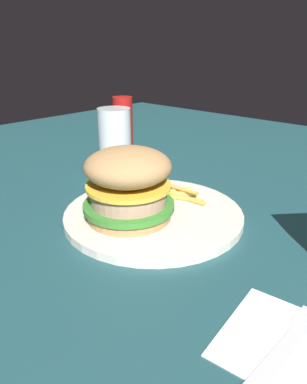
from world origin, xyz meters
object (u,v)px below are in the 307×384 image
fork (289,341)px  ketchup_bottle (123,128)px  fries_pile (177,194)px  plate (153,214)px  drink_glass (115,143)px  napkin (288,345)px  sandwich (126,183)px

fork → ketchup_bottle: ketchup_bottle is taller
fries_pile → plate: bearing=5.7°
fries_pile → drink_glass: bearing=-104.4°
plate → fries_pile: bearing=-174.3°
plate → napkin: bearing=67.9°
sandwich → fries_pile: 0.11m
napkin → drink_glass: bearing=-115.3°
fork → drink_glass: (-0.22, -0.47, 0.05)m
napkin → drink_glass: 0.52m
fork → ketchup_bottle: (-0.29, -0.52, 0.06)m
fork → drink_glass: 0.52m
ketchup_bottle → sandwich: bearing=47.6°
fork → sandwich: bearing=-102.9°
sandwich → napkin: 0.28m
sandwich → fork: 0.28m
fries_pile → drink_glass: 0.22m
fries_pile → fork: fries_pile is taller
fries_pile → fork: (0.17, 0.26, -0.01)m
fries_pile → drink_glass: drink_glass is taller
napkin → fork: fork is taller
plate → fork: 0.27m
fries_pile → ketchup_bottle: 0.29m
napkin → fork: bearing=177.3°
plate → fries_pile: (-0.06, -0.01, 0.01)m
napkin → drink_glass: drink_glass is taller
fries_pile → napkin: size_ratio=0.96×
plate → napkin: (0.10, 0.25, -0.01)m
fork → napkin: bearing=-2.7°
sandwich → fork: size_ratio=0.75×
plate → drink_glass: bearing=-118.8°
fries_pile → ketchup_bottle: size_ratio=0.78×
sandwich → ketchup_bottle: (-0.23, -0.25, 0.00)m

